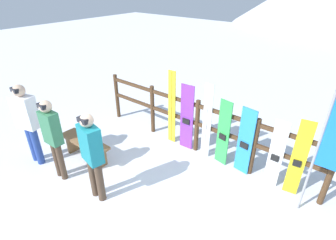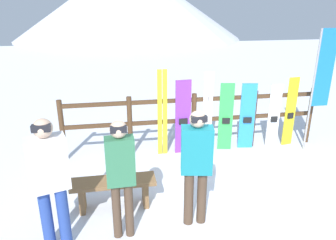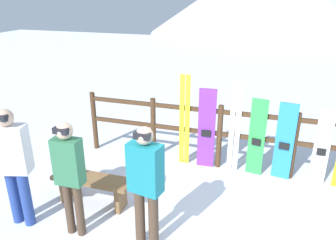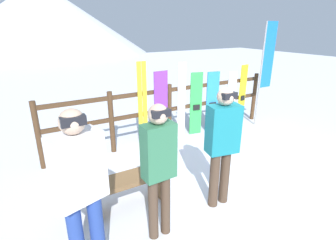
# 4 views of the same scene
# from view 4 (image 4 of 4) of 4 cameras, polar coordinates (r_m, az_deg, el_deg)

# --- Properties ---
(ground_plane) EXTENTS (40.00, 40.00, 0.00)m
(ground_plane) POSITION_cam_4_polar(r_m,az_deg,el_deg) (4.60, 12.41, -12.09)
(ground_plane) COLOR white
(mountain_backdrop) EXTENTS (18.00, 18.00, 6.00)m
(mountain_backdrop) POSITION_cam_4_polar(r_m,az_deg,el_deg) (26.83, -25.71, 19.35)
(mountain_backdrop) COLOR silver
(mountain_backdrop) RESTS_ON ground
(fence) EXTENTS (5.31, 0.10, 1.24)m
(fence) POSITION_cam_4_polar(r_m,az_deg,el_deg) (5.68, 0.29, 2.78)
(fence) COLOR #4C331E
(fence) RESTS_ON ground
(bench) EXTENTS (1.26, 0.36, 0.47)m
(bench) POSITION_cam_4_polar(r_m,az_deg,el_deg) (3.73, -8.47, -13.82)
(bench) COLOR brown
(bench) RESTS_ON ground
(person_teal) EXTENTS (0.45, 0.30, 1.68)m
(person_teal) POSITION_cam_4_polar(r_m,az_deg,el_deg) (3.52, 11.75, -4.32)
(person_teal) COLOR #4C3828
(person_teal) RESTS_ON ground
(person_white) EXTENTS (0.51, 0.37, 1.75)m
(person_white) POSITION_cam_4_polar(r_m,az_deg,el_deg) (2.64, -18.57, -13.08)
(person_white) COLOR navy
(person_white) RESTS_ON ground
(person_plaid_green) EXTENTS (0.37, 0.22, 1.66)m
(person_plaid_green) POSITION_cam_4_polar(r_m,az_deg,el_deg) (2.91, -2.00, -9.23)
(person_plaid_green) COLOR #4C3828
(person_plaid_green) RESTS_ON ground
(ski_pair_yellow) EXTENTS (0.20, 0.02, 1.76)m
(ski_pair_yellow) POSITION_cam_4_polar(r_m,az_deg,el_deg) (5.30, -5.55, 3.13)
(ski_pair_yellow) COLOR yellow
(ski_pair_yellow) RESTS_ON ground
(snowboard_purple) EXTENTS (0.32, 0.07, 1.54)m
(snowboard_purple) POSITION_cam_4_polar(r_m,az_deg,el_deg) (5.51, -1.53, 2.63)
(snowboard_purple) COLOR purple
(snowboard_purple) RESTS_ON ground
(ski_pair_white) EXTENTS (0.19, 0.02, 1.69)m
(ski_pair_white) POSITION_cam_4_polar(r_m,az_deg,el_deg) (5.74, 2.92, 4.11)
(ski_pair_white) COLOR white
(ski_pair_white) RESTS_ON ground
(snowboard_green) EXTENTS (0.29, 0.10, 1.44)m
(snowboard_green) POSITION_cam_4_polar(r_m,az_deg,el_deg) (5.99, 6.10, 3.43)
(snowboard_green) COLOR green
(snowboard_green) RESTS_ON ground
(snowboard_blue) EXTENTS (0.31, 0.09, 1.42)m
(snowboard_blue) POSITION_cam_4_polar(r_m,az_deg,el_deg) (6.27, 9.58, 3.90)
(snowboard_blue) COLOR #288CE0
(snowboard_blue) RESTS_ON ground
(snowboard_white) EXTENTS (0.26, 0.06, 1.38)m
(snowboard_white) POSITION_cam_4_polar(r_m,az_deg,el_deg) (6.66, 13.57, 4.38)
(snowboard_white) COLOR white
(snowboard_white) RESTS_ON ground
(snowboard_yellow) EXTENTS (0.24, 0.08, 1.50)m
(snowboard_yellow) POSITION_cam_4_polar(r_m,az_deg,el_deg) (6.90, 15.85, 5.26)
(snowboard_yellow) COLOR yellow
(snowboard_yellow) RESTS_ON ground
(rental_flag) EXTENTS (0.40, 0.04, 2.50)m
(rental_flag) POSITION_cam_4_polar(r_m,az_deg,el_deg) (6.83, 20.47, 11.50)
(rental_flag) COLOR #99999E
(rental_flag) RESTS_ON ground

